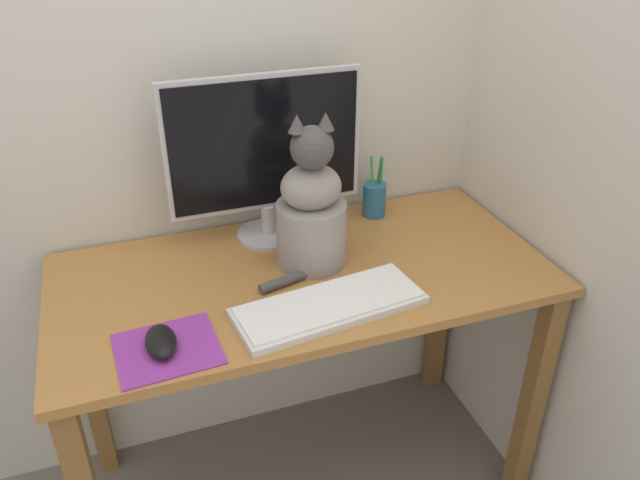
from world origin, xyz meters
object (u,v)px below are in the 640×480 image
cat (311,211)px  pen_cup (374,199)px  monitor (265,152)px  keyboard (329,305)px  computer_mouse_left (161,341)px

cat → pen_cup: bearing=42.0°
monitor → pen_cup: size_ratio=2.82×
monitor → keyboard: 0.44m
keyboard → pen_cup: bearing=47.4°
keyboard → monitor: bearing=89.1°
cat → pen_cup: (0.25, 0.19, -0.09)m
keyboard → pen_cup: (0.28, 0.39, 0.04)m
monitor → keyboard: bearing=-83.9°
keyboard → computer_mouse_left: 0.37m
keyboard → cat: size_ratio=1.14×
keyboard → computer_mouse_left: bearing=175.1°
monitor → pen_cup: bearing=3.4°
computer_mouse_left → cat: 0.47m
computer_mouse_left → cat: (0.40, 0.22, 0.13)m
monitor → cat: (0.07, -0.17, -0.10)m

